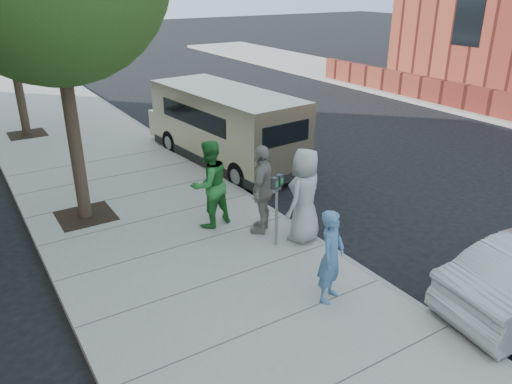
% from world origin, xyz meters
% --- Properties ---
extents(ground, '(120.00, 120.00, 0.00)m').
position_xyz_m(ground, '(0.00, 0.00, 0.00)').
color(ground, black).
rests_on(ground, ground).
extents(sidewalk, '(5.00, 60.00, 0.15)m').
position_xyz_m(sidewalk, '(-1.00, 0.00, 0.07)').
color(sidewalk, gray).
rests_on(sidewalk, ground).
extents(curb_face, '(0.12, 60.00, 0.16)m').
position_xyz_m(curb_face, '(1.44, 0.00, 0.07)').
color(curb_face, gray).
rests_on(curb_face, ground).
extents(parking_meter, '(0.32, 0.22, 1.47)m').
position_xyz_m(parking_meter, '(0.59, -0.97, 1.22)').
color(parking_meter, gray).
rests_on(parking_meter, sidewalk).
extents(van, '(2.45, 6.01, 2.18)m').
position_xyz_m(van, '(2.29, 4.26, 1.15)').
color(van, tan).
rests_on(van, ground).
extents(person_officer, '(0.70, 0.62, 1.60)m').
position_xyz_m(person_officer, '(0.31, -2.95, 0.95)').
color(person_officer, teal).
rests_on(person_officer, sidewalk).
extents(person_green_shirt, '(1.04, 0.88, 1.89)m').
position_xyz_m(person_green_shirt, '(-0.10, 0.52, 1.10)').
color(person_green_shirt, '#277A31').
rests_on(person_green_shirt, sidewalk).
extents(person_gray_shirt, '(1.11, 0.94, 1.93)m').
position_xyz_m(person_gray_shirt, '(1.20, -1.06, 1.11)').
color(person_gray_shirt, '#A5A6A8').
rests_on(person_gray_shirt, sidewalk).
extents(person_striped_polo, '(1.12, 1.09, 1.89)m').
position_xyz_m(person_striped_polo, '(0.69, -0.30, 1.09)').
color(person_striped_polo, gray).
rests_on(person_striped_polo, sidewalk).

